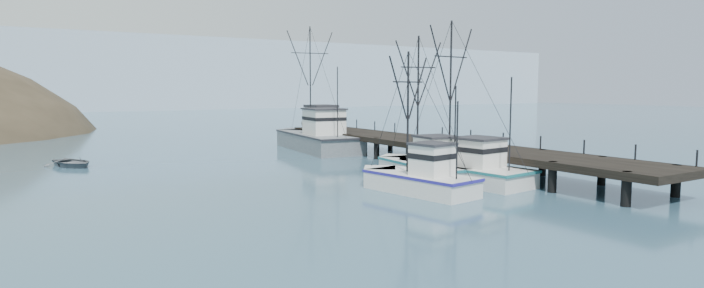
# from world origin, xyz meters

# --- Properties ---
(ground) EXTENTS (400.00, 400.00, 0.00)m
(ground) POSITION_xyz_m (0.00, 0.00, 0.00)
(ground) COLOR #31556D
(ground) RESTS_ON ground
(pier) EXTENTS (6.00, 44.00, 2.00)m
(pier) POSITION_xyz_m (14.00, 16.00, 1.69)
(pier) COLOR black
(pier) RESTS_ON ground
(distant_ridge) EXTENTS (360.00, 40.00, 26.00)m
(distant_ridge) POSITION_xyz_m (10.00, 170.00, 0.00)
(distant_ridge) COLOR #9EB2C6
(distant_ridge) RESTS_ON ground
(trawler_near) EXTENTS (4.95, 11.84, 11.85)m
(trawler_near) POSITION_xyz_m (9.36, 7.30, 0.82)
(trawler_near) COLOR silver
(trawler_near) RESTS_ON ground
(trawler_mid) EXTENTS (4.25, 9.22, 9.37)m
(trawler_mid) POSITION_xyz_m (4.04, 5.65, 0.82)
(trawler_mid) COLOR silver
(trawler_mid) RESTS_ON ground
(trawler_far) EXTENTS (4.35, 10.64, 10.92)m
(trawler_far) POSITION_xyz_m (8.04, 9.76, 0.82)
(trawler_far) COLOR silver
(trawler_far) RESTS_ON ground
(work_vessel) EXTENTS (6.59, 16.78, 13.81)m
(work_vessel) POSITION_xyz_m (10.26, 31.07, 1.23)
(work_vessel) COLOR slate
(work_vessel) RESTS_ON ground
(pier_shed) EXTENTS (3.00, 3.20, 2.80)m
(pier_shed) POSITION_xyz_m (12.50, 34.00, 3.42)
(pier_shed) COLOR silver
(pier_shed) RESTS_ON pier
(pickup_truck) EXTENTS (6.12, 3.95, 1.57)m
(pickup_truck) POSITION_xyz_m (13.04, 34.00, 2.78)
(pickup_truck) COLOR silver
(pickup_truck) RESTS_ON pier
(motorboat) EXTENTS (4.91, 5.73, 1.00)m
(motorboat) POSITION_xyz_m (-13.72, 30.50, 0.00)
(motorboat) COLOR #5A5F64
(motorboat) RESTS_ON ground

